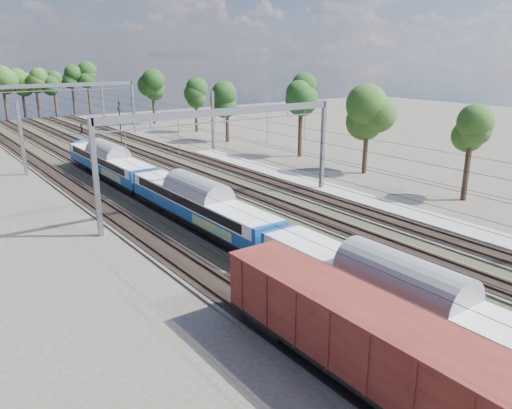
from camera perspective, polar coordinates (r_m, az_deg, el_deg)
track_bed at (r=57.65m, az=-11.45°, el=3.13°), size 21.00×130.00×0.34m
platform at (r=45.66m, az=16.50°, el=-0.76°), size 3.00×70.00×0.30m
catenary at (r=63.70m, az=-14.46°, el=9.97°), size 25.65×130.00×9.00m
tree_belt at (r=105.86m, az=-21.25°, el=12.68°), size 40.08×102.03×10.89m
emu_train at (r=39.32m, az=-6.35°, el=0.51°), size 2.81×59.54×4.11m
freight_boxcar at (r=21.80m, az=10.96°, el=-14.20°), size 2.97×14.34×3.70m
worker at (r=92.59m, az=-19.30°, el=8.13°), size 0.55×0.75×1.90m
signal_near at (r=80.22m, az=-15.30°, el=9.25°), size 0.38×0.34×5.81m
signal_far at (r=91.35m, az=-15.31°, el=10.02°), size 0.38×0.35×5.61m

